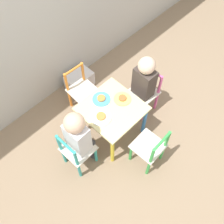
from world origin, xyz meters
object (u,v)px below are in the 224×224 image
(kids_table, at_px, (112,112))
(child_left, at_px, (79,135))
(chair_teal, at_px, (77,151))
(plate_right, at_px, (122,99))
(chair_pink, at_px, (145,92))
(child_right, at_px, (143,83))
(chair_orange, at_px, (81,90))
(chair_green, at_px, (150,148))
(plate_back, at_px, (101,99))
(plate_left, at_px, (101,117))
(storage_bin, at_px, (79,81))

(kids_table, height_order, child_left, child_left)
(chair_teal, height_order, plate_right, chair_teal)
(chair_pink, distance_m, plate_right, 0.38)
(child_left, bearing_deg, child_right, -91.94)
(chair_orange, bearing_deg, chair_teal, -132.90)
(chair_green, relative_size, plate_right, 3.28)
(chair_teal, height_order, chair_pink, same)
(chair_green, bearing_deg, child_left, -48.87)
(child_left, relative_size, plate_back, 4.64)
(chair_teal, height_order, chair_orange, same)
(child_left, height_order, plate_back, child_left)
(child_left, height_order, plate_left, child_left)
(chair_pink, height_order, chair_orange, same)
(kids_table, height_order, plate_left, plate_left)
(chair_teal, bearing_deg, storage_bin, -43.82)
(chair_teal, bearing_deg, child_right, -91.81)
(chair_orange, xyz_separation_m, plate_back, (-0.02, -0.33, 0.19))
(plate_back, bearing_deg, chair_pink, -18.71)
(chair_orange, distance_m, plate_left, 0.53)
(chair_pink, xyz_separation_m, child_right, (-0.06, 0.00, 0.20))
(chair_orange, relative_size, plate_left, 2.81)
(plate_left, bearing_deg, child_left, -177.75)
(plate_left, bearing_deg, chair_teal, -177.88)
(chair_orange, relative_size, storage_bin, 1.75)
(chair_pink, bearing_deg, kids_table, -90.00)
(plate_back, height_order, storage_bin, plate_back)
(chair_teal, relative_size, plate_left, 2.81)
(child_right, height_order, storage_bin, child_right)
(plate_right, bearing_deg, chair_green, -105.13)
(chair_teal, distance_m, plate_back, 0.53)
(plate_right, xyz_separation_m, storage_bin, (0.03, 0.69, -0.35))
(plate_right, relative_size, storage_bin, 0.53)
(chair_green, distance_m, plate_right, 0.52)
(plate_right, height_order, plate_back, same)
(plate_back, relative_size, storage_bin, 0.56)
(child_right, bearing_deg, chair_green, -38.84)
(chair_teal, xyz_separation_m, storage_bin, (0.64, 0.70, -0.16))
(kids_table, distance_m, plate_right, 0.16)
(child_left, relative_size, storage_bin, 2.61)
(chair_green, xyz_separation_m, child_right, (0.40, 0.45, 0.20))
(kids_table, distance_m, child_right, 0.42)
(plate_right, bearing_deg, plate_left, 180.00)
(kids_table, distance_m, chair_teal, 0.48)
(plate_left, bearing_deg, chair_green, -72.11)
(chair_pink, height_order, plate_back, chair_pink)
(chair_teal, relative_size, child_right, 0.68)
(kids_table, bearing_deg, child_left, -178.51)
(kids_table, xyz_separation_m, plate_left, (-0.14, 0.00, 0.08))
(chair_pink, height_order, child_left, child_left)
(storage_bin, bearing_deg, child_right, -71.69)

